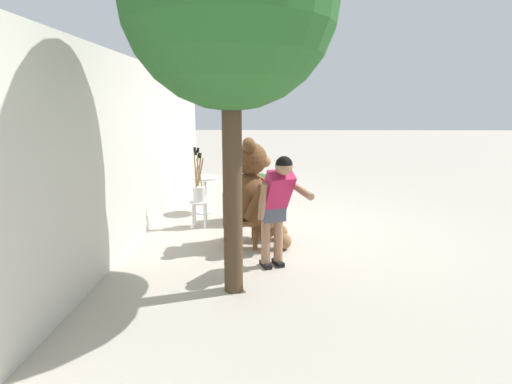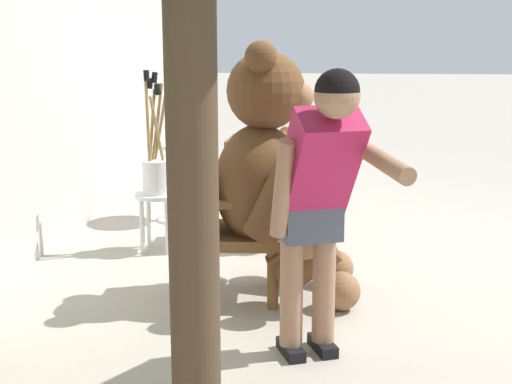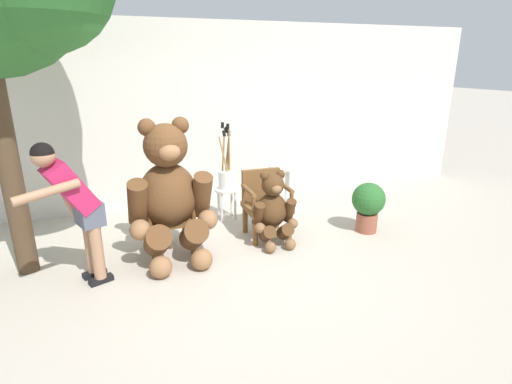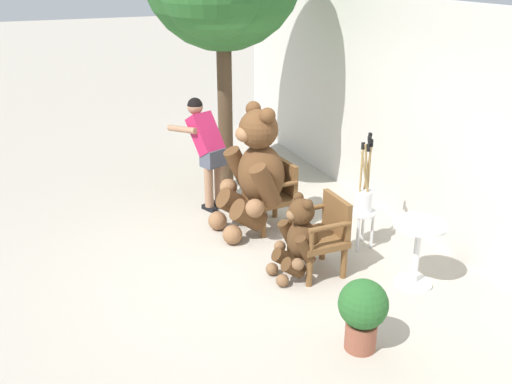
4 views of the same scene
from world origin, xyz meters
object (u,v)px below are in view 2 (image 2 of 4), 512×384
(teddy_bear_small, at_px, (290,188))
(round_side_table, at_px, (178,172))
(wooden_chair_right, at_px, (254,187))
(wooden_chair_left, at_px, (231,226))
(person_visitor, at_px, (319,192))
(teddy_bear_large, at_px, (273,176))
(white_stool, at_px, (157,207))
(potted_plant, at_px, (304,167))
(brush_bucket, at_px, (156,167))

(teddy_bear_small, relative_size, round_side_table, 1.31)
(wooden_chair_right, xyz_separation_m, teddy_bear_small, (0.00, -0.29, -0.00))
(wooden_chair_left, bearing_deg, person_visitor, -148.47)
(teddy_bear_large, relative_size, round_side_table, 2.26)
(white_stool, bearing_deg, potted_plant, -32.50)
(person_visitor, bearing_deg, wooden_chair_left, 31.53)
(wooden_chair_right, xyz_separation_m, brush_bucket, (-0.33, 0.72, 0.21))
(person_visitor, distance_m, potted_plant, 3.58)
(teddy_bear_small, bearing_deg, person_visitor, -172.63)
(wooden_chair_left, height_order, potted_plant, wooden_chair_left)
(brush_bucket, bearing_deg, wooden_chair_left, -142.15)
(person_visitor, distance_m, white_stool, 2.33)
(wooden_chair_left, xyz_separation_m, teddy_bear_small, (1.26, -0.29, -0.00))
(wooden_chair_right, distance_m, white_stool, 0.80)
(potted_plant, bearing_deg, brush_bucket, 147.42)
(wooden_chair_left, xyz_separation_m, brush_bucket, (0.93, 0.72, 0.21))
(wooden_chair_left, distance_m, round_side_table, 2.05)
(wooden_chair_right, height_order, brush_bucket, brush_bucket)
(wooden_chair_left, height_order, round_side_table, wooden_chair_left)
(wooden_chair_right, xyz_separation_m, round_side_table, (0.64, 0.77, -0.01))
(wooden_chair_left, xyz_separation_m, white_stool, (0.92, 0.72, -0.11))
(wooden_chair_left, distance_m, person_visitor, 1.19)
(white_stool, bearing_deg, wooden_chair_right, -65.19)
(round_side_table, bearing_deg, wooden_chair_right, -129.91)
(wooden_chair_left, bearing_deg, teddy_bear_large, -87.64)
(teddy_bear_large, bearing_deg, potted_plant, -1.72)
(brush_bucket, bearing_deg, person_visitor, -145.21)
(teddy_bear_small, distance_m, round_side_table, 1.24)
(brush_bucket, xyz_separation_m, round_side_table, (0.97, 0.05, -0.22))
(wooden_chair_left, relative_size, person_visitor, 0.57)
(wooden_chair_right, bearing_deg, round_side_table, 50.09)
(wooden_chair_left, relative_size, potted_plant, 1.26)
(wooden_chair_left, bearing_deg, potted_plant, -7.60)
(wooden_chair_right, height_order, round_side_table, wooden_chair_right)
(wooden_chair_right, relative_size, potted_plant, 1.26)
(teddy_bear_large, xyz_separation_m, round_side_table, (1.89, 1.04, -0.35))
(person_visitor, xyz_separation_m, round_side_table, (2.84, 1.34, -0.45))
(round_side_table, bearing_deg, wooden_chair_left, -157.98)
(teddy_bear_large, bearing_deg, wooden_chair_right, 12.19)
(teddy_bear_small, height_order, white_stool, teddy_bear_small)
(teddy_bear_small, xyz_separation_m, person_visitor, (-2.19, -0.28, 0.44))
(person_visitor, bearing_deg, potted_plant, 3.72)
(teddy_bear_small, xyz_separation_m, brush_bucket, (-0.33, 1.01, 0.21))
(potted_plant, bearing_deg, teddy_bear_large, 178.28)
(white_stool, relative_size, round_side_table, 0.64)
(round_side_table, bearing_deg, teddy_bear_small, -121.18)
(brush_bucket, relative_size, round_side_table, 1.32)
(teddy_bear_small, height_order, person_visitor, person_visitor)
(wooden_chair_left, bearing_deg, wooden_chair_right, 0.01)
(wooden_chair_left, relative_size, brush_bucket, 0.91)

